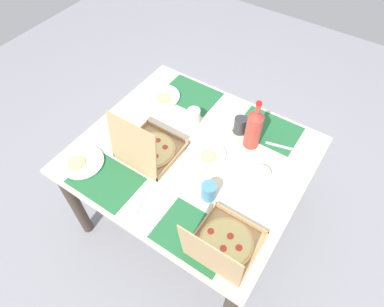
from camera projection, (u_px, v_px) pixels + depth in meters
ground_plane at (192, 215)px, 2.45m from camera, size 6.00×6.00×0.00m
dining_table at (192, 165)px, 1.96m from camera, size 1.25×1.11×0.74m
placemat_near_left at (269, 130)px, 1.99m from camera, size 0.36×0.26×0.00m
placemat_near_right at (191, 95)px, 2.18m from camera, size 0.36×0.26×0.00m
placemat_far_left at (194, 235)px, 1.57m from camera, size 0.36×0.26×0.00m
placemat_far_right at (106, 180)px, 1.76m from camera, size 0.36×0.26×0.00m
pizza_box_corner_left at (223, 245)px, 1.49m from camera, size 0.29×0.32×0.32m
pizza_box_corner_right at (148, 149)px, 1.83m from camera, size 0.30×0.31×0.34m
plate_middle at (162, 97)px, 2.15m from camera, size 0.24×0.24×0.03m
plate_far_right at (206, 154)px, 1.86m from camera, size 0.22×0.22×0.03m
plate_near_left at (82, 162)px, 1.82m from camera, size 0.24×0.24×0.03m
soda_bottle at (254, 128)px, 1.81m from camera, size 0.09×0.09×0.32m
cup_dark at (209, 191)px, 1.66m from camera, size 0.08×0.08×0.10m
cup_clear_left at (194, 116)px, 1.99m from camera, size 0.08×0.08×0.10m
cup_clear_right at (240, 125)px, 1.94m from camera, size 0.07×0.07×0.11m
condiment_bowl at (261, 174)px, 1.76m from camera, size 0.10×0.10×0.05m
knife_by_far_left at (143, 197)px, 1.70m from camera, size 0.09×0.20×0.00m
knife_by_far_right at (284, 147)px, 1.90m from camera, size 0.21×0.07×0.00m
fork_by_near_right at (222, 106)px, 2.11m from camera, size 0.06×0.19×0.00m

